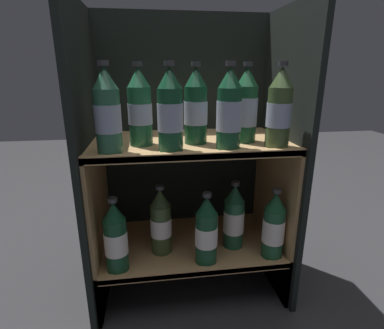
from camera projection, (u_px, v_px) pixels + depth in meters
The scene contains 18 objects.
ground_plane at pixel (197, 318), 1.05m from camera, with size 6.00×6.00×0.00m, color #2D2D30.
fridge_back_wall at pixel (183, 147), 1.26m from camera, with size 0.71×0.02×1.04m, color black.
fridge_side_left at pixel (90, 165), 1.02m from camera, with size 0.02×0.42×1.04m, color black.
fridge_side_right at pixel (281, 157), 1.12m from camera, with size 0.02×0.42×1.04m, color black.
shelf_lower at pixel (190, 250), 1.17m from camera, with size 0.67×0.38×0.19m.
shelf_upper at pixel (190, 184), 1.09m from camera, with size 0.67×0.38×0.60m.
bottle_upper_front_0 at pixel (107, 113), 0.85m from camera, with size 0.08×0.08×0.26m.
bottle_upper_front_1 at pixel (170, 112), 0.87m from camera, with size 0.08×0.08×0.26m.
bottle_upper_front_2 at pixel (229, 111), 0.90m from camera, with size 0.08×0.08×0.26m.
bottle_upper_front_3 at pixel (279, 110), 0.92m from camera, with size 0.08×0.08×0.26m.
bottle_upper_back_0 at pixel (140, 109), 0.94m from camera, with size 0.08×0.08×0.26m.
bottle_upper_back_1 at pixel (196, 108), 0.96m from camera, with size 0.08×0.08×0.26m.
bottle_upper_back_2 at pixel (246, 107), 0.99m from camera, with size 0.08×0.08×0.26m.
bottle_lower_front_0 at pixel (116, 238), 0.97m from camera, with size 0.08×0.08×0.26m.
bottle_lower_front_1 at pixel (206, 231), 1.01m from camera, with size 0.08×0.08×0.26m.
bottle_lower_front_2 at pixel (274, 227), 1.04m from camera, with size 0.08×0.08×0.26m.
bottle_lower_back_0 at pixel (161, 222), 1.07m from camera, with size 0.08×0.08×0.26m.
bottle_lower_back_1 at pixel (234, 218), 1.11m from camera, with size 0.08×0.08×0.26m.
Camera 1 is at (-0.14, -0.82, 0.83)m, focal length 28.00 mm.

